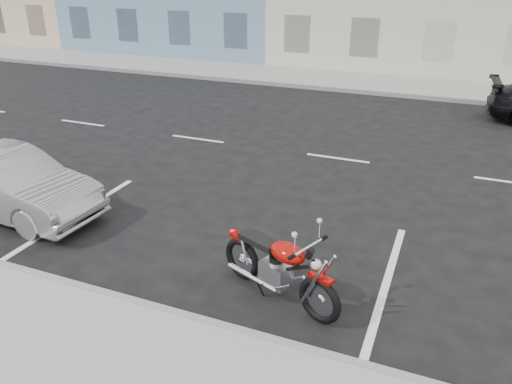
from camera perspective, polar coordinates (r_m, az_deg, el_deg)
ground at (r=12.52m, az=18.23°, el=2.43°), size 120.00×120.00×0.00m
sidewalk_far at (r=21.57m, az=7.08°, el=12.76°), size 80.00×3.40×0.15m
curb_near at (r=8.50m, az=-23.69°, el=-8.87°), size 80.00×0.12×0.16m
curb_far at (r=19.97m, az=5.72°, el=11.88°), size 80.00×0.12×0.16m
motorcycle at (r=6.83m, az=7.54°, el=-11.22°), size 2.07×1.03×1.10m
sedan_silver at (r=10.68m, az=-26.40°, el=0.84°), size 3.89×1.59×1.26m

